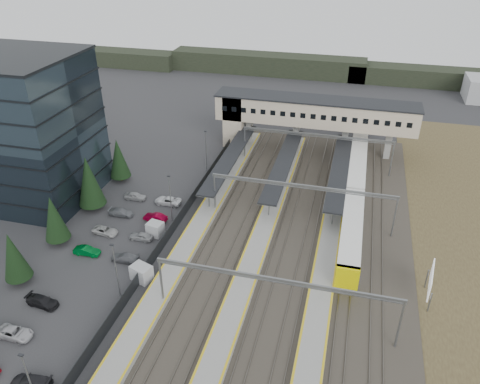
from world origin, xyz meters
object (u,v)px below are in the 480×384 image
(office_building, at_px, (12,128))
(relay_cabin_near, at_px, (142,273))
(relay_cabin_far, at_px, (155,229))
(train, at_px, (357,171))
(footbridge, at_px, (301,113))
(billboard, at_px, (431,281))

(office_building, distance_m, relay_cabin_near, 35.54)
(relay_cabin_far, height_order, train, train)
(footbridge, relative_size, train, 0.64)
(office_building, relative_size, train, 0.39)
(relay_cabin_near, xyz_separation_m, relay_cabin_far, (-2.40, 10.06, -0.06))
(billboard, bearing_deg, relay_cabin_near, -171.33)
(footbridge, bearing_deg, train, -42.81)
(footbridge, bearing_deg, billboard, -61.33)
(relay_cabin_near, height_order, train, train)
(relay_cabin_far, bearing_deg, office_building, 166.65)
(relay_cabin_far, distance_m, footbridge, 40.62)
(relay_cabin_near, distance_m, relay_cabin_far, 10.35)
(relay_cabin_near, relative_size, billboard, 0.58)
(office_building, relative_size, footbridge, 0.60)
(footbridge, bearing_deg, relay_cabin_near, -107.02)
(relay_cabin_far, xyz_separation_m, train, (28.93, 25.03, 1.10))
(footbridge, bearing_deg, relay_cabin_far, -114.54)
(office_building, distance_m, relay_cabin_far, 29.97)
(relay_cabin_near, bearing_deg, train, 52.91)
(office_building, height_order, relay_cabin_near, office_building)
(train, height_order, billboard, billboard)
(relay_cabin_near, height_order, relay_cabin_far, relay_cabin_near)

